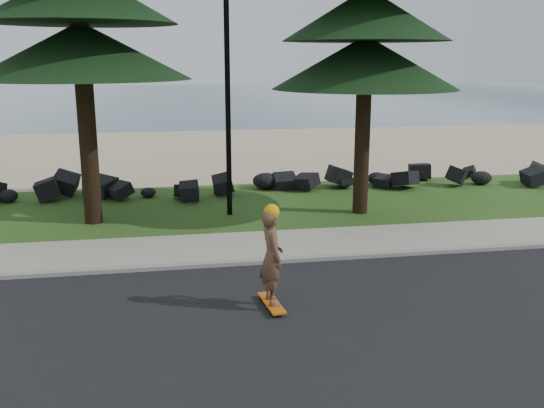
% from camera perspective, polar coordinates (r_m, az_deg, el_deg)
% --- Properties ---
extents(ground, '(160.00, 160.00, 0.00)m').
position_cam_1_polar(ground, '(13.21, -2.51, -4.44)').
color(ground, '#2A4A17').
rests_on(ground, ground).
extents(road, '(160.00, 7.00, 0.02)m').
position_cam_1_polar(road, '(9.09, 1.33, -13.13)').
color(road, black).
rests_on(road, ground).
extents(kerb, '(160.00, 0.20, 0.10)m').
position_cam_1_polar(kerb, '(12.35, -1.96, -5.51)').
color(kerb, gray).
rests_on(kerb, ground).
extents(sidewalk, '(160.00, 2.00, 0.08)m').
position_cam_1_polar(sidewalk, '(13.39, -2.63, -4.01)').
color(sidewalk, gray).
rests_on(sidewalk, ground).
extents(beach_sand, '(160.00, 15.00, 0.01)m').
position_cam_1_polar(beach_sand, '(27.31, -6.54, 4.99)').
color(beach_sand, tan).
rests_on(beach_sand, ground).
extents(ocean, '(160.00, 58.00, 0.01)m').
position_cam_1_polar(ocean, '(63.60, -8.67, 9.88)').
color(ocean, '#365668').
rests_on(ocean, ground).
extents(seawall_boulders, '(60.00, 2.40, 1.10)m').
position_cam_1_polar(seawall_boulders, '(18.58, -4.79, 0.89)').
color(seawall_boulders, black).
rests_on(seawall_boulders, ground).
extents(lamp_post, '(0.25, 0.14, 8.14)m').
position_cam_1_polar(lamp_post, '(15.73, -4.26, 13.76)').
color(lamp_post, black).
rests_on(lamp_post, ground).
extents(skateboarder, '(0.45, 0.98, 1.78)m').
position_cam_1_polar(skateboarder, '(10.00, -0.03, -5.04)').
color(skateboarder, '#CD5C0C').
rests_on(skateboarder, ground).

